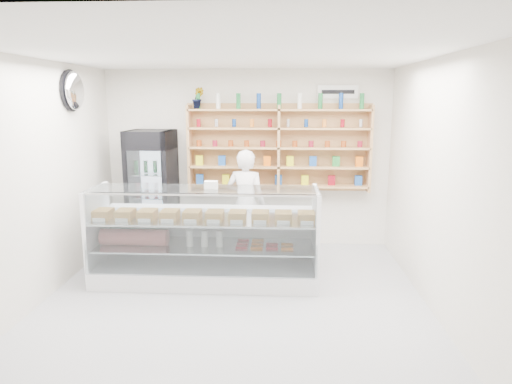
{
  "coord_description": "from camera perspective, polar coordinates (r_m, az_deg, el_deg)",
  "views": [
    {
      "loc": [
        0.53,
        -4.76,
        2.35
      ],
      "look_at": [
        0.22,
        0.9,
        1.19
      ],
      "focal_mm": 32.0,
      "sensor_mm": 36.0,
      "label": 1
    }
  ],
  "objects": [
    {
      "name": "display_counter",
      "position": [
        6.01,
        -6.3,
        -7.92
      ],
      "size": [
        2.87,
        0.86,
        1.25
      ],
      "color": "white",
      "rests_on": "floor"
    },
    {
      "name": "shop_worker",
      "position": [
        6.8,
        -1.29,
        -1.45
      ],
      "size": [
        0.66,
        0.51,
        1.63
      ],
      "primitive_type": "imported",
      "rotation": [
        0.0,
        0.0,
        2.93
      ],
      "color": "silver",
      "rests_on": "floor"
    },
    {
      "name": "drinks_cooler",
      "position": [
        7.31,
        -12.81,
        0.21
      ],
      "size": [
        0.71,
        0.69,
        1.88
      ],
      "rotation": [
        0.0,
        0.0,
        -0.06
      ],
      "color": "black",
      "rests_on": "floor"
    },
    {
      "name": "security_mirror",
      "position": [
        6.54,
        -21.75,
        11.68
      ],
      "size": [
        0.15,
        0.5,
        0.5
      ],
      "primitive_type": "ellipsoid",
      "color": "silver",
      "rests_on": "left_wall"
    },
    {
      "name": "wall_sign",
      "position": [
        7.28,
        10.2,
        12.21
      ],
      "size": [
        0.62,
        0.03,
        0.2
      ],
      "primitive_type": "cube",
      "color": "white",
      "rests_on": "back_wall"
    },
    {
      "name": "wall_shelving",
      "position": [
        7.14,
        2.86,
        5.52
      ],
      "size": [
        2.84,
        0.28,
        1.33
      ],
      "color": "tan",
      "rests_on": "back_wall"
    },
    {
      "name": "room",
      "position": [
        4.88,
        -3.2,
        0.38
      ],
      "size": [
        5.0,
        5.0,
        5.0
      ],
      "color": "#9F9FA4",
      "rests_on": "ground"
    },
    {
      "name": "potted_plant",
      "position": [
        7.21,
        -7.27,
        11.57
      ],
      "size": [
        0.18,
        0.15,
        0.33
      ],
      "primitive_type": "imported",
      "rotation": [
        0.0,
        0.0,
        0.03
      ],
      "color": "#1E6626",
      "rests_on": "wall_shelving"
    }
  ]
}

